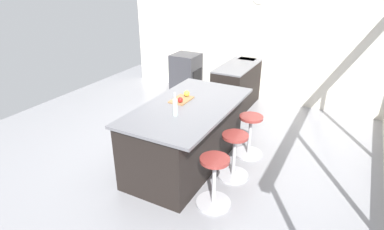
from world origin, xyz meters
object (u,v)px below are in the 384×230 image
object	(u,v)px
oven_range	(186,73)
stool_by_window	(250,137)
stool_near_camera	(214,183)
cutting_board	(181,100)
water_bottle	(175,107)
stool_middle	(234,157)
apple_red	(180,100)
kitchen_island	(186,134)
apple_yellow	(187,93)

from	to	relation	value
oven_range	stool_by_window	xyz separation A→B (m)	(2.11, 2.31, -0.13)
oven_range	stool_near_camera	world-z (taller)	oven_range
cutting_board	water_bottle	distance (m)	0.53
stool_middle	apple_red	world-z (taller)	apple_red
stool_by_window	stool_middle	bearing A→B (deg)	0.00
stool_by_window	stool_near_camera	world-z (taller)	same
stool_by_window	cutting_board	world-z (taller)	cutting_board
kitchen_island	stool_by_window	world-z (taller)	kitchen_island
stool_middle	stool_near_camera	world-z (taller)	same
kitchen_island	stool_by_window	xyz separation A→B (m)	(-0.67, 0.76, -0.17)
stool_near_camera	water_bottle	xyz separation A→B (m)	(-0.28, -0.70, 0.77)
apple_yellow	cutting_board	bearing A→B (deg)	-6.21
stool_near_camera	oven_range	bearing A→B (deg)	-146.22
apple_yellow	water_bottle	bearing A→B (deg)	15.65
apple_red	water_bottle	size ratio (longest dim) A/B	0.25
stool_middle	water_bottle	world-z (taller)	water_bottle
oven_range	stool_middle	world-z (taller)	oven_range
stool_by_window	stool_near_camera	bearing A→B (deg)	0.00
stool_by_window	water_bottle	size ratio (longest dim) A/B	2.14
oven_range	stool_by_window	size ratio (longest dim) A/B	1.33
oven_range	stool_by_window	world-z (taller)	oven_range
stool_middle	stool_near_camera	bearing A→B (deg)	0.00
kitchen_island	cutting_board	bearing A→B (deg)	-127.53
apple_yellow	kitchen_island	bearing A→B (deg)	26.23
kitchen_island	oven_range	bearing A→B (deg)	-150.88
apple_red	kitchen_island	bearing A→B (deg)	100.70
stool_middle	apple_yellow	xyz separation A→B (m)	(-0.23, -0.87, 0.71)
stool_middle	cutting_board	size ratio (longest dim) A/B	1.86
stool_by_window	water_bottle	distance (m)	1.48
oven_range	cutting_board	world-z (taller)	cutting_board
stool_near_camera	water_bottle	bearing A→B (deg)	-111.91
apple_yellow	stool_by_window	bearing A→B (deg)	116.33
stool_near_camera	cutting_board	size ratio (longest dim) A/B	1.86
stool_by_window	cutting_board	size ratio (longest dim) A/B	1.86
kitchen_island	stool_middle	size ratio (longest dim) A/B	3.16
stool_near_camera	apple_yellow	distance (m)	1.44
stool_middle	apple_red	bearing A→B (deg)	-88.95
stool_near_camera	cutting_board	xyz separation A→B (m)	(-0.77, -0.89, 0.65)
kitchen_island	water_bottle	xyz separation A→B (m)	(0.39, 0.06, 0.60)
stool_middle	cutting_board	bearing A→B (deg)	-96.43
water_bottle	apple_yellow	bearing A→B (deg)	-164.35
stool_by_window	apple_yellow	size ratio (longest dim) A/B	7.67
stool_near_camera	water_bottle	distance (m)	1.08
oven_range	stool_near_camera	distance (m)	4.15
kitchen_island	stool_by_window	distance (m)	1.02
cutting_board	apple_yellow	world-z (taller)	apple_yellow
stool_near_camera	apple_yellow	xyz separation A→B (m)	(-0.90, -0.87, 0.71)
stool_middle	apple_yellow	size ratio (longest dim) A/B	7.67
stool_by_window	kitchen_island	bearing A→B (deg)	-48.63
oven_range	kitchen_island	bearing A→B (deg)	29.12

